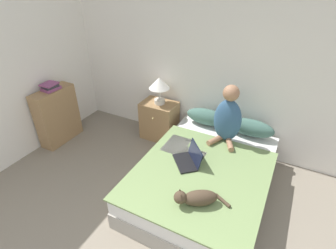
% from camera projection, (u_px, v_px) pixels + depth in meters
% --- Properties ---
extents(wall_back, '(5.84, 0.05, 2.55)m').
position_uv_depth(wall_back, '(229.00, 64.00, 3.43)').
color(wall_back, white).
rests_on(wall_back, ground_plane).
extents(bed, '(1.43, 1.96, 0.42)m').
position_uv_depth(bed, '(205.00, 178.00, 3.14)').
color(bed, '#9E998E').
rests_on(bed, ground_plane).
extents(pillow_near, '(0.60, 0.23, 0.23)m').
position_uv_depth(pillow_near, '(207.00, 117.00, 3.73)').
color(pillow_near, '#42665B').
rests_on(pillow_near, bed).
extents(pillow_far, '(0.60, 0.23, 0.23)m').
position_uv_depth(pillow_far, '(251.00, 128.00, 3.48)').
color(pillow_far, '#42665B').
rests_on(pillow_far, bed).
extents(person_sitting, '(0.36, 0.35, 0.77)m').
position_uv_depth(person_sitting, '(228.00, 117.00, 3.27)').
color(person_sitting, '#33567A').
rests_on(person_sitting, bed).
extents(cat_tabby, '(0.50, 0.35, 0.18)m').
position_uv_depth(cat_tabby, '(196.00, 198.00, 2.48)').
color(cat_tabby, '#473828').
rests_on(cat_tabby, bed).
extents(laptop_open, '(0.42, 0.43, 0.22)m').
position_uv_depth(laptop_open, '(188.00, 159.00, 3.03)').
color(laptop_open, black).
rests_on(laptop_open, bed).
extents(nightstand, '(0.53, 0.39, 0.60)m').
position_uv_depth(nightstand, '(159.00, 120.00, 4.11)').
color(nightstand, '#937047').
rests_on(nightstand, ground_plane).
extents(table_lamp, '(0.30, 0.30, 0.41)m').
position_uv_depth(table_lamp, '(159.00, 85.00, 3.79)').
color(table_lamp, beige).
rests_on(table_lamp, nightstand).
extents(bookshelf, '(0.24, 0.65, 0.85)m').
position_uv_depth(bookshelf, '(57.00, 116.00, 3.98)').
color(bookshelf, '#99754C').
rests_on(bookshelf, ground_plane).
extents(book_stack_top, '(0.20, 0.24, 0.10)m').
position_uv_depth(book_stack_top, '(50.00, 87.00, 3.73)').
color(book_stack_top, '#844270').
rests_on(book_stack_top, bookshelf).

